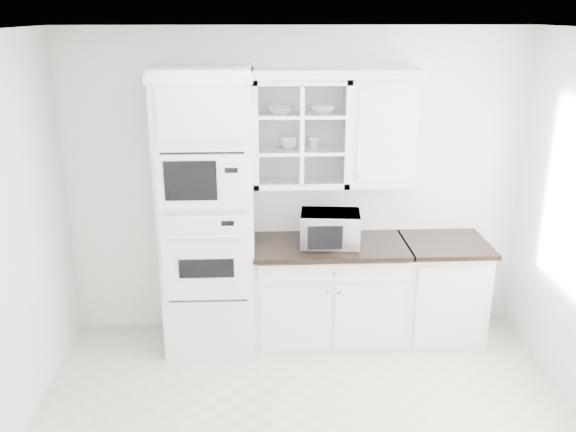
{
  "coord_description": "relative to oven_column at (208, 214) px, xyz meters",
  "views": [
    {
      "loc": [
        -0.3,
        -3.41,
        2.81
      ],
      "look_at": [
        -0.1,
        1.05,
        1.3
      ],
      "focal_mm": 38.0,
      "sensor_mm": 36.0,
      "label": 1
    }
  ],
  "objects": [
    {
      "name": "cup_a",
      "position": [
        0.68,
        0.17,
        0.57
      ],
      "size": [
        0.15,
        0.15,
        0.11
      ],
      "primitive_type": "imported",
      "rotation": [
        0.0,
        0.0,
        0.03
      ],
      "color": "white",
      "rests_on": "upper_cabinet_glass"
    },
    {
      "name": "countertop_microwave",
      "position": [
        1.02,
        -0.0,
        -0.14
      ],
      "size": [
        0.53,
        0.46,
        0.29
      ],
      "primitive_type": "imported",
      "rotation": [
        0.0,
        0.0,
        3.04
      ],
      "color": "white",
      "rests_on": "base_cabinet_run"
    },
    {
      "name": "cup_b",
      "position": [
        0.89,
        0.19,
        0.56
      ],
      "size": [
        0.12,
        0.12,
        0.1
      ],
      "primitive_type": "imported",
      "rotation": [
        0.0,
        0.0,
        0.1
      ],
      "color": "white",
      "rests_on": "upper_cabinet_glass"
    },
    {
      "name": "crown_molding",
      "position": [
        0.68,
        0.14,
        1.14
      ],
      "size": [
        2.14,
        0.38,
        0.07
      ],
      "primitive_type": "cube",
      "color": "white",
      "rests_on": "room_shell"
    },
    {
      "name": "bowl_a",
      "position": [
        0.61,
        0.16,
        0.84
      ],
      "size": [
        0.23,
        0.23,
        0.06
      ],
      "primitive_type": "imported",
      "rotation": [
        0.0,
        0.0,
        -0.04
      ],
      "color": "white",
      "rests_on": "upper_cabinet_glass"
    },
    {
      "name": "base_cabinet_run",
      "position": [
        1.03,
        0.03,
        -0.74
      ],
      "size": [
        1.32,
        0.67,
        0.92
      ],
      "color": "white",
      "rests_on": "ground"
    },
    {
      "name": "room_shell",
      "position": [
        0.75,
        -0.99,
        0.58
      ],
      "size": [
        4.0,
        3.5,
        2.7
      ],
      "color": "white",
      "rests_on": "ground"
    },
    {
      "name": "upper_cabinet_glass",
      "position": [
        0.78,
        0.17,
        0.65
      ],
      "size": [
        0.8,
        0.33,
        0.9
      ],
      "color": "white",
      "rests_on": "room_shell"
    },
    {
      "name": "oven_column",
      "position": [
        0.0,
        0.0,
        0.0
      ],
      "size": [
        0.76,
        0.68,
        2.4
      ],
      "color": "white",
      "rests_on": "ground"
    },
    {
      "name": "bowl_b",
      "position": [
        0.96,
        0.17,
        0.84
      ],
      "size": [
        0.24,
        0.24,
        0.07
      ],
      "primitive_type": "imported",
      "rotation": [
        0.0,
        0.0,
        0.14
      ],
      "color": "white",
      "rests_on": "upper_cabinet_glass"
    },
    {
      "name": "extra_base_cabinet",
      "position": [
        2.03,
        0.03,
        -0.74
      ],
      "size": [
        0.72,
        0.67,
        0.92
      ],
      "color": "white",
      "rests_on": "ground"
    },
    {
      "name": "upper_cabinet_solid",
      "position": [
        1.46,
        0.17,
        0.65
      ],
      "size": [
        0.55,
        0.33,
        0.9
      ],
      "primitive_type": "cube",
      "color": "white",
      "rests_on": "room_shell"
    }
  ]
}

